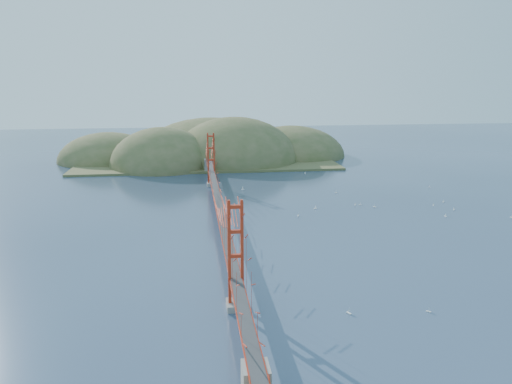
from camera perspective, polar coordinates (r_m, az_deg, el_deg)
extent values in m
plane|color=#2A3B55|center=(81.57, -4.19, -3.80)|extent=(320.00, 320.00, 0.00)
cube|color=gray|center=(53.49, -2.28, -12.78)|extent=(2.00, 2.40, 0.70)
cube|color=gray|center=(110.51, -5.10, 0.89)|extent=(2.00, 2.40, 0.70)
cube|color=#AE2713|center=(80.67, -4.23, -1.55)|extent=(1.40, 92.00, 0.16)
cube|color=#AE2713|center=(80.72, -4.23, -1.69)|extent=(1.33, 92.00, 0.24)
cube|color=#38383A|center=(80.65, -4.23, -1.48)|extent=(1.19, 92.00, 0.03)
cube|color=gray|center=(125.95, -5.42, 3.00)|extent=(2.20, 2.60, 3.30)
cube|color=olive|center=(143.92, -5.67, 3.71)|extent=(70.00, 40.00, 0.60)
ellipsoid|color=olive|center=(136.24, -10.62, 2.90)|extent=(28.00, 28.00, 21.00)
ellipsoid|color=olive|center=(142.44, -2.42, 3.56)|extent=(36.00, 36.00, 25.00)
ellipsoid|color=olive|center=(152.82, 4.07, 4.19)|extent=(32.00, 32.00, 18.00)
ellipsoid|color=olive|center=(149.76, -16.51, 3.50)|extent=(28.00, 28.00, 16.00)
ellipsoid|color=olive|center=(157.84, -5.11, 4.46)|extent=(44.00, 44.00, 22.00)
cube|color=white|center=(95.34, 11.25, -1.48)|extent=(0.35, 0.53, 0.09)
cylinder|color=white|center=(95.27, 11.25, -1.32)|extent=(0.01, 0.01, 0.55)
cube|color=white|center=(53.30, 10.57, -13.45)|extent=(0.47, 0.59, 0.10)
cylinder|color=white|center=(53.17, 10.58, -13.15)|extent=(0.02, 0.02, 0.63)
cube|color=white|center=(106.41, -1.53, 0.30)|extent=(0.63, 0.31, 0.11)
cylinder|color=white|center=(106.34, -1.53, 0.48)|extent=(0.02, 0.02, 0.66)
cube|color=white|center=(99.17, 19.62, -1.44)|extent=(0.38, 0.52, 0.09)
cylinder|color=white|center=(99.11, 19.63, -1.28)|extent=(0.01, 0.01, 0.55)
cube|color=white|center=(86.64, 4.83, -2.75)|extent=(0.28, 0.57, 0.10)
cylinder|color=white|center=(86.56, 4.84, -2.56)|extent=(0.02, 0.02, 0.60)
cube|color=white|center=(97.08, 21.68, -1.91)|extent=(0.53, 0.55, 0.11)
cylinder|color=white|center=(97.01, 21.70, -1.73)|extent=(0.02, 0.02, 0.63)
cube|color=white|center=(94.82, 13.41, -1.66)|extent=(0.50, 0.59, 0.11)
cylinder|color=white|center=(94.74, 13.42, -1.48)|extent=(0.02, 0.02, 0.64)
cube|color=white|center=(95.81, 11.82, -1.43)|extent=(0.54, 0.50, 0.10)
cylinder|color=white|center=(95.73, 11.83, -1.26)|extent=(0.02, 0.02, 0.61)
cube|color=white|center=(104.65, 9.14, -0.09)|extent=(0.57, 0.42, 0.10)
cylinder|color=white|center=(104.58, 9.14, 0.07)|extent=(0.02, 0.02, 0.60)
cube|color=white|center=(92.27, 20.84, -2.60)|extent=(0.26, 0.55, 0.10)
cylinder|color=white|center=(92.19, 20.86, -2.42)|extent=(0.02, 0.02, 0.57)
cube|color=white|center=(102.29, 20.63, -1.09)|extent=(0.51, 0.43, 0.09)
cylinder|color=white|center=(102.23, 20.64, -0.94)|extent=(0.01, 0.01, 0.55)
cube|color=white|center=(124.19, 5.63, 2.11)|extent=(0.19, 0.51, 0.09)
cylinder|color=white|center=(124.14, 5.63, 2.23)|extent=(0.01, 0.01, 0.55)
cube|color=white|center=(114.84, 19.20, 0.52)|extent=(0.49, 0.32, 0.09)
cylinder|color=white|center=(114.79, 19.21, 0.64)|extent=(0.01, 0.01, 0.51)
cube|color=white|center=(55.70, 19.13, -12.79)|extent=(0.47, 0.44, 0.09)
cylinder|color=white|center=(55.58, 19.15, -12.54)|extent=(0.01, 0.01, 0.53)
cube|color=white|center=(91.71, 6.82, -1.89)|extent=(0.63, 0.34, 0.11)
cylinder|color=white|center=(91.63, 6.82, -1.69)|extent=(0.02, 0.02, 0.66)
cube|color=white|center=(96.00, 27.20, -2.61)|extent=(0.42, 0.66, 0.11)
cylinder|color=white|center=(95.91, 27.22, -2.41)|extent=(0.02, 0.02, 0.68)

